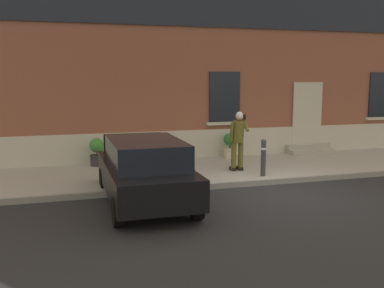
{
  "coord_description": "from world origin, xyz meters",
  "views": [
    {
      "loc": [
        -5.16,
        -9.71,
        2.88
      ],
      "look_at": [
        -1.72,
        1.6,
        1.1
      ],
      "focal_mm": 41.86,
      "sensor_mm": 36.0,
      "label": 1
    }
  ],
  "objects_px": {
    "person_on_phone": "(238,137)",
    "planter_terracotta": "(168,149)",
    "planter_charcoal": "(97,151)",
    "planter_cream": "(230,145)",
    "bollard_near_person": "(263,156)",
    "bollard_far_left": "(151,162)",
    "hatchback_car_black": "(145,170)"
  },
  "relations": [
    {
      "from": "person_on_phone",
      "to": "planter_cream",
      "type": "distance_m",
      "value": 2.15
    },
    {
      "from": "hatchback_car_black",
      "to": "planter_terracotta",
      "type": "bearing_deg",
      "value": 68.97
    },
    {
      "from": "bollard_near_person",
      "to": "person_on_phone",
      "type": "xyz_separation_m",
      "value": [
        -0.41,
        0.84,
        0.44
      ]
    },
    {
      "from": "bollard_near_person",
      "to": "bollard_far_left",
      "type": "height_order",
      "value": "same"
    },
    {
      "from": "planter_charcoal",
      "to": "planter_cream",
      "type": "distance_m",
      "value": 4.43
    },
    {
      "from": "bollard_near_person",
      "to": "planter_charcoal",
      "type": "xyz_separation_m",
      "value": [
        -4.28,
        2.82,
        -0.11
      ]
    },
    {
      "from": "planter_cream",
      "to": "planter_terracotta",
      "type": "bearing_deg",
      "value": -174.17
    },
    {
      "from": "planter_terracotta",
      "to": "hatchback_car_black",
      "type": "bearing_deg",
      "value": -111.03
    },
    {
      "from": "person_on_phone",
      "to": "planter_charcoal",
      "type": "height_order",
      "value": "person_on_phone"
    },
    {
      "from": "bollard_near_person",
      "to": "planter_cream",
      "type": "bearing_deg",
      "value": 86.96
    },
    {
      "from": "bollard_near_person",
      "to": "planter_cream",
      "type": "xyz_separation_m",
      "value": [
        0.15,
        2.84,
        -0.11
      ]
    },
    {
      "from": "person_on_phone",
      "to": "planter_terracotta",
      "type": "relative_size",
      "value": 2.03
    },
    {
      "from": "hatchback_car_black",
      "to": "person_on_phone",
      "type": "height_order",
      "value": "person_on_phone"
    },
    {
      "from": "bollard_far_left",
      "to": "planter_charcoal",
      "type": "distance_m",
      "value": 3.03
    },
    {
      "from": "planter_charcoal",
      "to": "planter_cream",
      "type": "height_order",
      "value": "same"
    },
    {
      "from": "bollard_far_left",
      "to": "planter_cream",
      "type": "bearing_deg",
      "value": 40.56
    },
    {
      "from": "planter_terracotta",
      "to": "planter_cream",
      "type": "height_order",
      "value": "same"
    },
    {
      "from": "planter_charcoal",
      "to": "planter_terracotta",
      "type": "relative_size",
      "value": 1.0
    },
    {
      "from": "bollard_far_left",
      "to": "planter_charcoal",
      "type": "relative_size",
      "value": 1.22
    },
    {
      "from": "planter_charcoal",
      "to": "hatchback_car_black",
      "type": "bearing_deg",
      "value": -80.18
    },
    {
      "from": "hatchback_car_black",
      "to": "bollard_near_person",
      "type": "xyz_separation_m",
      "value": [
        3.56,
        1.29,
        -0.08
      ]
    },
    {
      "from": "bollard_near_person",
      "to": "planter_terracotta",
      "type": "bearing_deg",
      "value": 128.23
    },
    {
      "from": "hatchback_car_black",
      "to": "planter_charcoal",
      "type": "xyz_separation_m",
      "value": [
        -0.71,
        4.11,
        -0.18
      ]
    },
    {
      "from": "bollard_near_person",
      "to": "planter_terracotta",
      "type": "xyz_separation_m",
      "value": [
        -2.06,
        2.62,
        -0.11
      ]
    },
    {
      "from": "planter_cream",
      "to": "planter_charcoal",
      "type": "bearing_deg",
      "value": -179.71
    },
    {
      "from": "planter_charcoal",
      "to": "planter_terracotta",
      "type": "height_order",
      "value": "same"
    },
    {
      "from": "bollard_near_person",
      "to": "person_on_phone",
      "type": "distance_m",
      "value": 1.03
    },
    {
      "from": "bollard_far_left",
      "to": "planter_terracotta",
      "type": "xyz_separation_m",
      "value": [
        1.11,
        2.62,
        -0.11
      ]
    },
    {
      "from": "planter_charcoal",
      "to": "planter_cream",
      "type": "relative_size",
      "value": 1.0
    },
    {
      "from": "person_on_phone",
      "to": "planter_charcoal",
      "type": "bearing_deg",
      "value": 150.14
    },
    {
      "from": "bollard_far_left",
      "to": "person_on_phone",
      "type": "bearing_deg",
      "value": 16.91
    },
    {
      "from": "bollard_far_left",
      "to": "hatchback_car_black",
      "type": "bearing_deg",
      "value": -106.92
    }
  ]
}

